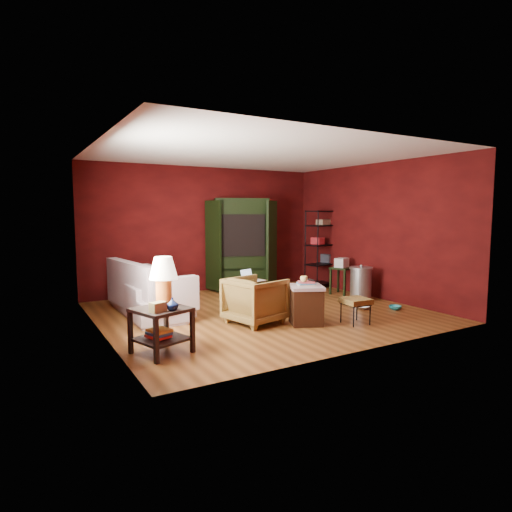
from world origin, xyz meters
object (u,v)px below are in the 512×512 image
(laptop_desk, at_px, (251,283))
(tv_armoire, at_px, (241,242))
(side_table, at_px, (162,295))
(hamper, at_px, (306,304))
(armchair, at_px, (255,298))
(sofa, at_px, (147,292))
(wire_shelving, at_px, (323,245))

(laptop_desk, bearing_deg, tv_armoire, 50.86)
(side_table, distance_m, hamper, 2.45)
(side_table, bearing_deg, armchair, 19.08)
(hamper, bearing_deg, sofa, 136.24)
(sofa, xyz_separation_m, tv_armoire, (2.59, 1.33, 0.69))
(hamper, xyz_separation_m, tv_armoire, (0.57, 3.26, 0.77))
(armchair, distance_m, wire_shelving, 3.75)
(tv_armoire, height_order, wire_shelving, tv_armoire)
(hamper, bearing_deg, tv_armoire, 80.10)
(side_table, xyz_separation_m, hamper, (2.41, 0.14, -0.41))
(side_table, bearing_deg, hamper, 3.28)
(armchair, relative_size, laptop_desk, 1.24)
(sofa, height_order, armchair, armchair)
(hamper, bearing_deg, laptop_desk, 90.52)
(sofa, height_order, wire_shelving, wire_shelving)
(sofa, bearing_deg, tv_armoire, -63.39)
(wire_shelving, bearing_deg, hamper, -146.62)
(sofa, distance_m, tv_armoire, 2.99)
(sofa, xyz_separation_m, wire_shelving, (4.41, 0.60, 0.60))
(side_table, xyz_separation_m, laptop_desk, (2.39, 1.91, -0.32))
(hamper, xyz_separation_m, wire_shelving, (2.39, 2.53, 0.68))
(armchair, height_order, hamper, armchair)
(sofa, relative_size, laptop_desk, 3.09)
(sofa, distance_m, armchair, 1.99)
(side_table, bearing_deg, sofa, 79.46)
(side_table, distance_m, wire_shelving, 5.50)
(laptop_desk, bearing_deg, armchair, -134.54)
(sofa, bearing_deg, laptop_desk, -95.23)
(armchair, xyz_separation_m, laptop_desk, (0.66, 1.31, -0.00))
(tv_armoire, bearing_deg, hamper, -80.04)
(side_table, xyz_separation_m, tv_armoire, (2.98, 3.40, 0.36))
(sofa, relative_size, wire_shelving, 1.13)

